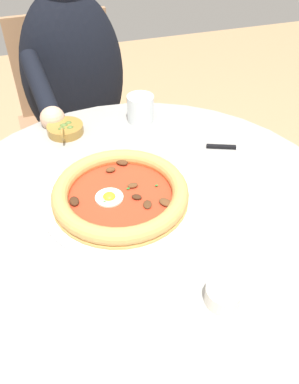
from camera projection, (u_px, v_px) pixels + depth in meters
name	position (u px, v px, depth m)	size (l,w,h in m)	color
ground_plane	(146.00, 363.00, 1.32)	(6.00, 6.00, 0.02)	tan
dining_table	(144.00, 256.00, 0.95)	(0.92, 0.92, 0.74)	#999993
pizza_on_plate	(121.00, 195.00, 0.82)	(0.34, 0.34, 0.05)	white
water_glass	(141.00, 110.00, 1.08)	(0.08, 0.08, 0.08)	silver
steak_knife	(233.00, 148.00, 0.99)	(0.19, 0.09, 0.01)	silver
ramekin_capers	(223.00, 295.00, 0.64)	(0.06, 0.06, 0.03)	white
olive_pan	(65.00, 129.00, 1.04)	(0.10, 0.12, 0.05)	olive
diner_person	(80.00, 126.00, 1.46)	(0.36, 0.50, 1.21)	#282833
cafe_chair_diner	(73.00, 109.00, 1.57)	(0.46, 0.46, 0.88)	#957050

